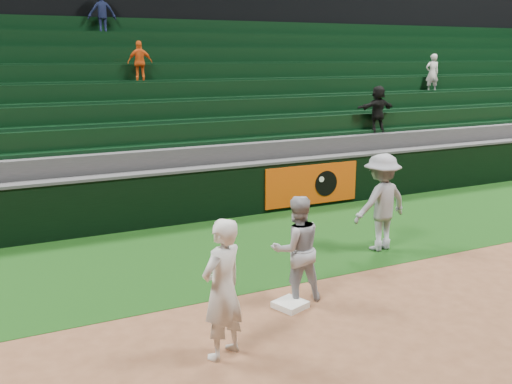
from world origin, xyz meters
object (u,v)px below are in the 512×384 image
first_base (290,304)px  baserunner (297,249)px  base_coach (381,202)px  first_baseman (222,289)px

first_base → baserunner: bearing=44.7°
base_coach → first_base: bearing=21.6°
first_baseman → base_coach: base_coach is taller
first_baseman → baserunner: (1.69, 1.09, -0.07)m
first_base → baserunner: baserunner is taller
baserunner → base_coach: base_coach is taller
first_baseman → baserunner: 2.01m
first_base → baserunner: size_ratio=0.25×
first_base → baserunner: (0.22, 0.22, 0.79)m
baserunner → first_baseman: bearing=39.4°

